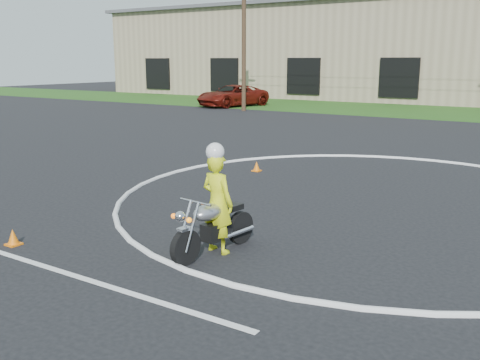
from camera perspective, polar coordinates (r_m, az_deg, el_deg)
The scene contains 6 objects.
ground at distance 10.52m, azimuth 8.41°, elevation -5.62°, with size 120.00×120.00×0.00m, color black.
course_markings at distance 14.01m, azimuth 24.06°, elevation -1.96°, with size 19.05×19.05×0.12m.
primary_motorcycle at distance 9.18m, azimuth -2.90°, elevation -4.90°, with size 0.71×1.98×1.04m.
rider_primary_grp at distance 9.17m, azimuth -2.43°, elevation -2.15°, with size 0.69×0.50×1.93m.
pickup_grp at distance 39.35m, azimuth -0.82°, elevation 8.98°, with size 3.92×6.02×1.54m.
warehouse at distance 53.86m, azimuth 8.76°, elevation 13.43°, with size 41.00×17.00×8.30m.
Camera 1 is at (4.05, -9.14, 3.27)m, focal length 40.00 mm.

